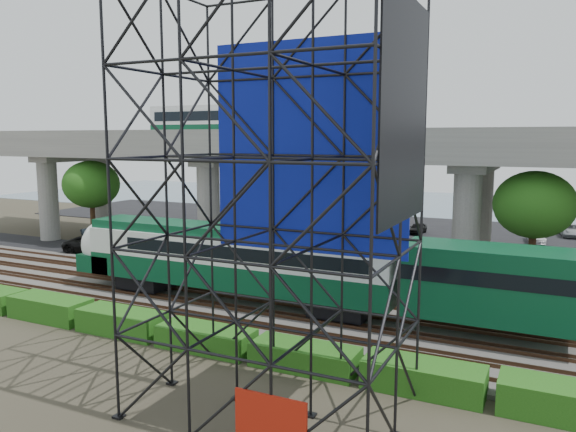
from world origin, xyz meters
The scene contains 13 objects.
ground centered at (0.00, 0.00, 0.00)m, with size 140.00×140.00×0.00m, color #474233.
ballast_bed centered at (0.00, 2.00, 0.10)m, with size 90.00×12.00×0.20m, color slate.
service_road centered at (0.00, 10.50, 0.04)m, with size 90.00×5.00×0.08m, color black.
parking_lot centered at (0.00, 34.00, 0.04)m, with size 90.00×18.00×0.08m, color black.
harbor_water centered at (0.00, 56.00, 0.01)m, with size 140.00×40.00×0.03m, color slate.
rail_tracks centered at (0.00, 2.00, 0.28)m, with size 90.00×9.52×0.16m.
commuter_train centered at (0.86, 2.00, 2.88)m, with size 29.30×3.06×4.30m.
overpass centered at (-0.84, 16.00, 8.21)m, with size 80.00×12.00×12.40m.
scaffold_tower centered at (6.39, -7.98, 7.47)m, with size 9.36×6.36×15.00m.
hedge_strip centered at (1.01, -4.30, 0.56)m, with size 34.60×1.80×1.20m.
trees centered at (-4.67, 16.17, 5.57)m, with size 40.94×16.94×7.69m.
suv centered at (-19.35, 9.73, 0.83)m, with size 2.50×5.43×1.51m, color black.
parked_cars centered at (1.02, 33.87, 0.66)m, with size 37.25×9.31×1.23m.
Camera 1 is at (15.21, -25.03, 9.69)m, focal length 35.00 mm.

